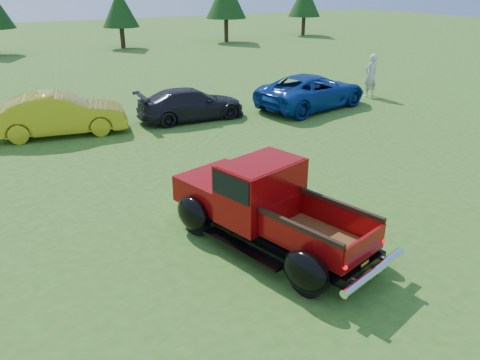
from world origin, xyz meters
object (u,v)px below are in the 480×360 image
at_px(tree_mid_right, 120,8).
at_px(show_car_yellow, 60,114).
at_px(tree_far_east, 305,0).
at_px(show_car_grey, 191,104).
at_px(pickup_truck, 260,203).
at_px(show_car_blue, 312,91).
at_px(spectator, 371,76).

bearing_deg(tree_mid_right, show_car_yellow, -111.75).
height_order(tree_far_east, show_car_grey, tree_far_east).
bearing_deg(pickup_truck, show_car_blue, 32.05).
bearing_deg(show_car_yellow, tree_mid_right, -11.33).
distance_m(tree_far_east, show_car_grey, 31.06).
distance_m(tree_mid_right, show_car_grey, 22.02).
bearing_deg(show_car_yellow, spectator, -83.76).
distance_m(tree_mid_right, pickup_truck, 31.35).
bearing_deg(show_car_blue, spectator, -95.94).
relative_size(tree_mid_right, tree_far_east, 0.92).
bearing_deg(spectator, tree_mid_right, -80.15).
height_order(pickup_truck, show_car_yellow, pickup_truck).
bearing_deg(tree_far_east, show_car_yellow, -140.70).
relative_size(pickup_truck, show_car_grey, 1.19).
bearing_deg(spectator, show_car_blue, 2.15).
height_order(tree_far_east, show_car_blue, tree_far_east).
height_order(show_car_blue, spectator, spectator).
bearing_deg(show_car_yellow, tree_far_east, -40.27).
relative_size(tree_mid_right, show_car_blue, 0.86).
height_order(show_car_yellow, show_car_grey, show_car_yellow).
xyz_separation_m(show_car_grey, show_car_blue, (5.15, -0.86, 0.10)).
relative_size(tree_far_east, show_car_yellow, 1.08).
distance_m(tree_far_east, pickup_truck, 39.52).
bearing_deg(pickup_truck, show_car_grey, 59.62).
bearing_deg(tree_far_east, show_car_grey, -134.50).
bearing_deg(tree_mid_right, spectator, -77.21).
distance_m(show_car_yellow, show_car_grey, 4.76).
height_order(tree_mid_right, show_car_blue, tree_mid_right).
xyz_separation_m(tree_far_east, show_car_blue, (-16.55, -22.94, -2.54)).
bearing_deg(show_car_blue, pickup_truck, 126.06).
xyz_separation_m(show_car_yellow, show_car_blue, (9.89, -1.30, -0.02)).
bearing_deg(show_car_grey, show_car_blue, -96.24).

